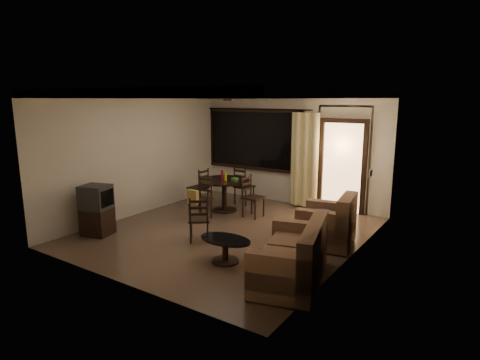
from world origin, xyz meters
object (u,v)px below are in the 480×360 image
Objects in this scene: dining_table at (224,186)px; dining_chair_south at (200,206)px; dining_chair_west at (199,194)px; dining_chair_east at (253,205)px; side_chair at (199,228)px; armchair at (330,225)px; coffee_table at (225,246)px; tv_cabinet at (97,210)px; sofa at (294,259)px; dining_chair_north at (244,193)px.

dining_table is 0.91m from dining_chair_south.
dining_chair_south is at bearing 44.30° from dining_chair_west.
dining_chair_east is 1.08× the size of side_chair.
dining_chair_south is at bearing 171.76° from armchair.
dining_table reaches higher than coffee_table.
tv_cabinet is 0.55× the size of sofa.
dining_table is 1.28× the size of dining_chair_east.
dining_chair_west is 1.15m from dining_chair_north.
armchair reaches higher than side_chair.
dining_chair_west is at bearing 158.14° from armchair.
tv_cabinet is 4.50m from armchair.
side_chair is at bearing -67.04° from dining_table.
armchair reaches higher than dining_chair_west.
tv_cabinet is 2.92m from coffee_table.
dining_chair_east is 1.20m from dining_chair_south.
coffee_table is (-1.14, -1.68, -0.12)m from armchair.
sofa is (3.08, -2.50, -0.25)m from dining_table.
dining_chair_north is at bearing 142.20° from armchair.
side_chair is (-0.99, 0.53, -0.01)m from coffee_table.
dining_table is at bearing 155.57° from armchair.
dining_chair_east is 0.89× the size of armchair.
dining_chair_north is (0.88, 0.74, 0.00)m from dining_chair_west.
sofa is (3.13, -1.64, 0.05)m from dining_chair_south.
side_chair is (-2.26, 0.55, -0.09)m from sofa.
dining_chair_north is 0.52× the size of sofa.
dining_chair_south is at bearing -93.43° from dining_table.
sofa is at bearing -24.30° from dining_chair_south.
dining_chair_west is at bearing 134.30° from dining_chair_south.
armchair is 2.03m from coffee_table.
dining_table is at bearing 89.90° from dining_chair_south.
dining_table is at bearing 90.11° from dining_chair_north.
dining_chair_west is 1.67m from dining_chair_east.
sofa is (3.92, -2.55, 0.07)m from dining_chair_west.
sofa is at bearing 60.33° from dining_chair_west.
dining_table is 3.98m from sofa.
tv_cabinet is at bearing -114.63° from dining_chair_south.
dining_chair_south is (-0.89, -0.81, 0.02)m from dining_chair_east.
dining_table is 2.99m from tv_cabinet.
sofa is (4.16, 0.29, -0.15)m from tv_cabinet.
dining_chair_west reaches higher than side_chair.
coffee_table is (2.90, 0.30, -0.23)m from tv_cabinet.
dining_chair_north is at bearing 86.78° from dining_table.
dining_chair_west and dining_chair_north have the same top height.
sofa is 2.09× the size of side_chair.
dining_table reaches higher than side_chair.
dining_chair_east is at bearing 38.46° from tv_cabinet.
dining_chair_north is at bearing 118.53° from coffee_table.
armchair is 1.22× the size of side_chair.
sofa is 1.69m from armchair.
dining_chair_west is 3.67m from coffee_table.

